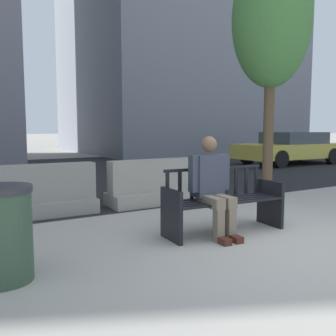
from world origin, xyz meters
The scene contains 9 objects.
ground_plane centered at (0.00, 0.00, 0.00)m, with size 200.00×200.00×0.00m, color #ADA89E.
street_asphalt centered at (0.00, 8.70, 0.00)m, with size 120.00×12.00×0.01m, color black.
street_bench centered at (-0.44, 0.92, 0.40)m, with size 1.72×0.62×0.88m.
seated_person centered at (-0.67, 0.88, 0.69)m, with size 0.59×0.74×1.31m.
jersey_barrier_centre centered at (-0.20, 3.13, 0.34)m, with size 2.00×0.68×0.84m.
jersey_barrier_left centered at (-2.49, 3.22, 0.34)m, with size 2.02×0.73×0.84m.
street_tree centered at (1.97, 2.48, 3.52)m, with size 1.55×1.55×4.89m.
car_taxi_near centered at (8.16, 7.26, 0.65)m, with size 4.66×2.05×1.27m.
trash_bin centered at (-3.26, 0.66, 0.45)m, with size 0.56×0.56×0.90m.
Camera 1 is at (-3.66, -3.01, 1.42)m, focal length 40.00 mm.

